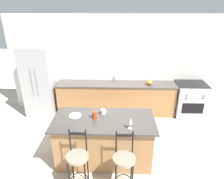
# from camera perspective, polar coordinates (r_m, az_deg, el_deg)

# --- Properties ---
(ground_plane) EXTENTS (18.00, 18.00, 0.00)m
(ground_plane) POSITION_cam_1_polar(r_m,az_deg,el_deg) (5.61, 1.06, -8.13)
(ground_plane) COLOR beige
(wall_back) EXTENTS (6.00, 0.07, 2.70)m
(wall_back) POSITION_cam_1_polar(r_m,az_deg,el_deg) (5.65, 1.27, 7.10)
(wall_back) COLOR silver
(wall_back) RESTS_ON ground_plane
(back_counter) EXTENTS (3.28, 0.62, 0.91)m
(back_counter) POSITION_cam_1_polar(r_m,az_deg,el_deg) (5.69, 1.15, -2.41)
(back_counter) COLOR #A87547
(back_counter) RESTS_ON ground_plane
(sink_faucet) EXTENTS (0.02, 0.13, 0.22)m
(sink_faucet) POSITION_cam_1_polar(r_m,az_deg,el_deg) (5.64, 1.22, 3.80)
(sink_faucet) COLOR #ADAFB5
(sink_faucet) RESTS_ON back_counter
(kitchen_island) EXTENTS (1.92, 0.91, 0.93)m
(kitchen_island) POSITION_cam_1_polar(r_m,az_deg,el_deg) (4.04, -2.28, -14.13)
(kitchen_island) COLOR #A87547
(kitchen_island) RESTS_ON ground_plane
(refrigerator) EXTENTS (0.78, 0.71, 1.93)m
(refrigerator) POSITION_cam_1_polar(r_m,az_deg,el_deg) (5.83, -19.90, 2.21)
(refrigerator) COLOR #ADAFB5
(refrigerator) RESTS_ON ground_plane
(oven_range) EXTENTS (0.79, 0.66, 0.94)m
(oven_range) POSITION_cam_1_polar(r_m,az_deg,el_deg) (5.99, 21.27, -2.58)
(oven_range) COLOR #B7B7BC
(oven_range) RESTS_ON ground_plane
(bar_stool_near) EXTENTS (0.36, 0.36, 1.10)m
(bar_stool_near) POSITION_cam_1_polar(r_m,az_deg,el_deg) (3.48, -9.70, -19.62)
(bar_stool_near) COLOR black
(bar_stool_near) RESTS_ON ground_plane
(bar_stool_far) EXTENTS (0.36, 0.36, 1.10)m
(bar_stool_far) POSITION_cam_1_polar(r_m,az_deg,el_deg) (3.41, 3.48, -20.37)
(bar_stool_far) COLOR black
(bar_stool_far) RESTS_ON ground_plane
(dinner_plate) EXTENTS (0.24, 0.24, 0.02)m
(dinner_plate) POSITION_cam_1_polar(r_m,az_deg,el_deg) (3.95, -10.48, -7.32)
(dinner_plate) COLOR white
(dinner_plate) RESTS_ON kitchen_island
(wine_glass) EXTENTS (0.07, 0.07, 0.21)m
(wine_glass) POSITION_cam_1_polar(r_m,az_deg,el_deg) (3.47, 5.29, -8.96)
(wine_glass) COLOR white
(wine_glass) RESTS_ON kitchen_island
(coffee_mug) EXTENTS (0.13, 0.10, 0.10)m
(coffee_mug) POSITION_cam_1_polar(r_m,az_deg,el_deg) (3.94, -2.55, -6.38)
(coffee_mug) COLOR white
(coffee_mug) RESTS_ON kitchen_island
(tumbler_cup) EXTENTS (0.09, 0.09, 0.15)m
(tumbler_cup) POSITION_cam_1_polar(r_m,az_deg,el_deg) (3.79, -5.00, -7.23)
(tumbler_cup) COLOR red
(tumbler_cup) RESTS_ON kitchen_island
(pumpkin_decoration) EXTENTS (0.17, 0.17, 0.15)m
(pumpkin_decoration) POSITION_cam_1_polar(r_m,az_deg,el_deg) (5.48, 10.62, 1.98)
(pumpkin_decoration) COLOR orange
(pumpkin_decoration) RESTS_ON back_counter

